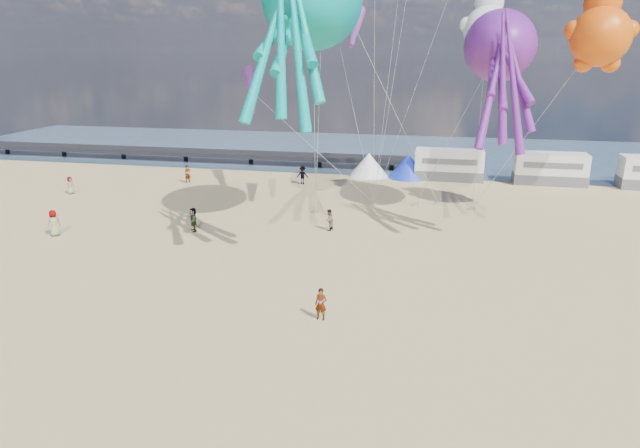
{
  "coord_description": "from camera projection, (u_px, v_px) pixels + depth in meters",
  "views": [
    {
      "loc": [
        5.0,
        -17.24,
        12.37
      ],
      "look_at": [
        0.09,
        6.0,
        5.12
      ],
      "focal_mm": 32.0,
      "sensor_mm": 36.0,
      "label": 1
    }
  ],
  "objects": [
    {
      "name": "beachgoer_2",
      "position": [
        303.0,
        175.0,
        54.77
      ],
      "size": [
        0.85,
        0.67,
        1.75
      ],
      "primitive_type": "imported",
      "rotation": [
        0.0,
        0.0,
        3.13
      ],
      "color": "#7F6659",
      "rests_on": "ground"
    },
    {
      "name": "motorhome_0",
      "position": [
        449.0,
        165.0,
        56.54
      ],
      "size": [
        6.6,
        2.5,
        3.0
      ],
      "primitive_type": "cube",
      "color": "silver",
      "rests_on": "ground"
    },
    {
      "name": "kite_octopus_teal",
      "position": [
        313.0,
        0.0,
        35.83
      ],
      "size": [
        6.97,
        11.98,
        12.85
      ],
      "primitive_type": null,
      "rotation": [
        0.0,
        0.0,
        0.2
      ],
      "color": "#009C95"
    },
    {
      "name": "standing_person",
      "position": [
        321.0,
        304.0,
        27.13
      ],
      "size": [
        0.6,
        0.42,
        1.58
      ],
      "primitive_type": "imported",
      "rotation": [
        0.0,
        0.0,
        -0.07
      ],
      "color": "tan",
      "rests_on": "ground"
    },
    {
      "name": "sandbag_c",
      "position": [
        472.0,
        209.0,
        46.07
      ],
      "size": [
        0.5,
        0.35,
        0.22
      ],
      "primitive_type": "cube",
      "color": "gray",
      "rests_on": "ground"
    },
    {
      "name": "beachgoer_4",
      "position": [
        193.0,
        219.0,
        40.46
      ],
      "size": [
        0.89,
        1.07,
        1.72
      ],
      "primitive_type": "imported",
      "rotation": [
        0.0,
        0.0,
        5.28
      ],
      "color": "#7F6659",
      "rests_on": "ground"
    },
    {
      "name": "motorhome_1",
      "position": [
        550.0,
        169.0,
        54.66
      ],
      "size": [
        6.6,
        2.5,
        3.0
      ],
      "primitive_type": "cube",
      "color": "silver",
      "rests_on": "ground"
    },
    {
      "name": "windsock_right",
      "position": [
        251.0,
        91.0,
        39.44
      ],
      "size": [
        2.75,
        5.23,
        5.26
      ],
      "primitive_type": null,
      "rotation": [
        0.0,
        0.0,
        0.37
      ],
      "color": "red"
    },
    {
      "name": "beachgoer_1",
      "position": [
        329.0,
        220.0,
        40.63
      ],
      "size": [
        0.65,
        0.85,
        1.57
      ],
      "primitive_type": "imported",
      "rotation": [
        0.0,
        0.0,
        4.5
      ],
      "color": "#7F6659",
      "rests_on": "ground"
    },
    {
      "name": "pier",
      "position": [
        154.0,
        151.0,
        67.15
      ],
      "size": [
        60.0,
        3.0,
        0.5
      ],
      "primitive_type": "cube",
      "color": "black",
      "rests_on": "ground"
    },
    {
      "name": "kite_panda",
      "position": [
        487.0,
        30.0,
        41.67
      ],
      "size": [
        4.59,
        4.37,
        5.94
      ],
      "primitive_type": null,
      "rotation": [
        0.0,
        0.0,
        0.1
      ],
      "color": "silver"
    },
    {
      "name": "windsock_mid",
      "position": [
        355.0,
        28.0,
        39.38
      ],
      "size": [
        1.25,
        5.83,
        5.79
      ],
      "primitive_type": null,
      "rotation": [
        0.0,
        0.0,
        0.04
      ],
      "color": "red"
    },
    {
      "name": "sandbag_e",
      "position": [
        374.0,
        204.0,
        47.55
      ],
      "size": [
        0.5,
        0.35,
        0.22
      ],
      "primitive_type": "cube",
      "color": "gray",
      "rests_on": "ground"
    },
    {
      "name": "beachgoer_6",
      "position": [
        54.0,
        223.0,
        39.42
      ],
      "size": [
        0.7,
        0.8,
        1.84
      ],
      "primitive_type": "imported",
      "rotation": [
        0.0,
        0.0,
        4.23
      ],
      "color": "#7F6659",
      "rests_on": "ground"
    },
    {
      "name": "kite_octopus_purple",
      "position": [
        500.0,
        46.0,
        39.77
      ],
      "size": [
        7.32,
        10.89,
        11.47
      ],
      "primitive_type": null,
      "rotation": [
        0.0,
        0.0,
        0.33
      ],
      "color": "#691F87"
    },
    {
      "name": "sandbag_a",
      "position": [
        316.0,
        211.0,
        45.28
      ],
      "size": [
        0.5,
        0.35,
        0.22
      ],
      "primitive_type": "cube",
      "color": "gray",
      "rests_on": "ground"
    },
    {
      "name": "ground",
      "position": [
        283.0,
        405.0,
        20.73
      ],
      "size": [
        120.0,
        120.0,
        0.0
      ],
      "primitive_type": "plane",
      "color": "tan",
      "rests_on": "ground"
    },
    {
      "name": "beachgoer_0",
      "position": [
        70.0,
        185.0,
        51.0
      ],
      "size": [
        0.55,
        0.67,
        1.58
      ],
      "primitive_type": "imported",
      "rotation": [
        0.0,
        0.0,
        1.22
      ],
      "color": "#7F6659",
      "rests_on": "ground"
    },
    {
      "name": "beachgoer_5",
      "position": [
        188.0,
        174.0,
        55.25
      ],
      "size": [
        1.38,
        1.6,
        1.74
      ],
      "primitive_type": "imported",
      "rotation": [
        0.0,
        0.0,
        0.92
      ],
      "color": "#7F6659",
      "rests_on": "ground"
    },
    {
      "name": "tent_white",
      "position": [
        369.0,
        164.0,
        58.21
      ],
      "size": [
        4.0,
        4.0,
        2.4
      ],
      "primitive_type": "cone",
      "color": "white",
      "rests_on": "ground"
    },
    {
      "name": "water",
      "position": [
        399.0,
        152.0,
        72.19
      ],
      "size": [
        120.0,
        120.0,
        0.0
      ],
      "primitive_type": "plane",
      "color": "#374F69",
      "rests_on": "ground"
    },
    {
      "name": "tent_blue",
      "position": [
        408.0,
        166.0,
        57.41
      ],
      "size": [
        4.0,
        4.0,
        2.4
      ],
      "primitive_type": "cone",
      "color": "#1933CC",
      "rests_on": "ground"
    },
    {
      "name": "sandbag_d",
      "position": [
        438.0,
        203.0,
        47.62
      ],
      "size": [
        0.5,
        0.35,
        0.22
      ],
      "primitive_type": "cube",
      "color": "gray",
      "rests_on": "ground"
    },
    {
      "name": "sandbag_b",
      "position": [
        416.0,
        204.0,
        47.38
      ],
      "size": [
        0.5,
        0.35,
        0.22
      ],
      "primitive_type": "cube",
      "color": "gray",
      "rests_on": "ground"
    },
    {
      "name": "kite_teddy_orange",
      "position": [
        600.0,
        37.0,
        38.34
      ],
      "size": [
        5.93,
        5.73,
        6.84
      ],
      "primitive_type": null,
      "rotation": [
        0.0,
        0.0,
        -0.28
      ],
      "color": "#ED560A"
    }
  ]
}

